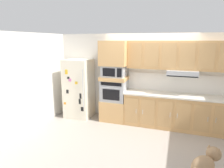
{
  "coord_description": "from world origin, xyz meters",
  "views": [
    {
      "loc": [
        0.78,
        -4.5,
        2.3
      ],
      "look_at": [
        -0.78,
        0.1,
        1.23
      ],
      "focal_mm": 31.64,
      "sensor_mm": 36.0,
      "label": 1
    }
  ],
  "objects_px": {
    "built_in_oven": "(114,90)",
    "microwave": "(114,71)",
    "dog": "(205,164)",
    "refrigerator": "(79,88)"
  },
  "relations": [
    {
      "from": "built_in_oven",
      "to": "microwave",
      "type": "distance_m",
      "value": 0.56
    },
    {
      "from": "microwave",
      "to": "dog",
      "type": "height_order",
      "value": "microwave"
    },
    {
      "from": "microwave",
      "to": "dog",
      "type": "bearing_deg",
      "value": -45.46
    },
    {
      "from": "microwave",
      "to": "dog",
      "type": "xyz_separation_m",
      "value": [
        2.2,
        -2.24,
        -1.02
      ]
    },
    {
      "from": "refrigerator",
      "to": "dog",
      "type": "relative_size",
      "value": 2.25
    },
    {
      "from": "refrigerator",
      "to": "microwave",
      "type": "relative_size",
      "value": 2.73
    },
    {
      "from": "built_in_oven",
      "to": "dog",
      "type": "bearing_deg",
      "value": -45.46
    },
    {
      "from": "dog",
      "to": "microwave",
      "type": "bearing_deg",
      "value": 77.4
    },
    {
      "from": "microwave",
      "to": "dog",
      "type": "relative_size",
      "value": 0.82
    },
    {
      "from": "refrigerator",
      "to": "microwave",
      "type": "distance_m",
      "value": 1.25
    }
  ]
}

